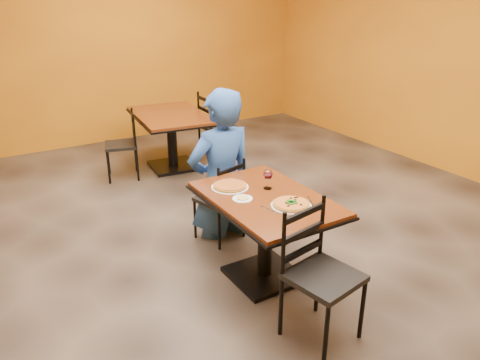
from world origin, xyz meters
TOP-DOWN VIEW (x-y plane):
  - floor at (0.00, 0.00)m, footprint 7.00×8.00m
  - wall_back at (0.00, 4.00)m, footprint 7.00×0.01m
  - table_main at (0.00, -0.50)m, footprint 0.83×1.23m
  - table_second at (0.42, 2.35)m, footprint 1.03×1.42m
  - chair_main_near at (-0.08, -1.31)m, footprint 0.51×0.51m
  - chair_main_far at (0.01, 0.30)m, footprint 0.46×0.46m
  - chair_second_left at (-0.28, 2.35)m, footprint 0.49×0.49m
  - chair_second_right at (1.13, 2.35)m, footprint 0.44×0.44m
  - diner at (0.09, 0.39)m, footprint 0.70×0.47m
  - plate_main at (0.06, -0.74)m, footprint 0.31×0.31m
  - pizza_main at (0.06, -0.74)m, footprint 0.28×0.28m
  - plate_far at (-0.15, -0.19)m, footprint 0.31×0.31m
  - pizza_far at (-0.15, -0.19)m, footprint 0.28×0.28m
  - side_plate at (-0.19, -0.45)m, footprint 0.16×0.16m
  - dip at (-0.19, -0.45)m, footprint 0.09×0.09m
  - wine_glass at (0.10, -0.37)m, footprint 0.08×0.08m
  - fork at (-0.11, -0.72)m, footprint 0.04×0.19m
  - knife at (0.24, -0.77)m, footprint 0.10×0.20m

SIDE VIEW (x-z plane):
  - floor at x=0.00m, z-range -0.01..0.01m
  - chair_main_far at x=0.01m, z-range 0.00..0.82m
  - chair_second_left at x=-0.28m, z-range 0.00..0.87m
  - chair_second_right at x=1.13m, z-range 0.00..0.95m
  - chair_main_near at x=-0.08m, z-range 0.00..0.97m
  - table_main at x=0.00m, z-range 0.18..0.93m
  - table_second at x=0.42m, z-range 0.19..0.94m
  - diner at x=0.09m, z-range 0.00..1.46m
  - fork at x=-0.11m, z-range 0.75..0.75m
  - knife at x=0.24m, z-range 0.75..0.75m
  - plate_main at x=0.06m, z-range 0.75..0.76m
  - plate_far at x=-0.15m, z-range 0.75..0.76m
  - side_plate at x=-0.19m, z-range 0.75..0.76m
  - dip at x=-0.19m, z-range 0.76..0.77m
  - pizza_main at x=0.06m, z-range 0.76..0.78m
  - pizza_far at x=-0.15m, z-range 0.76..0.78m
  - wine_glass at x=0.10m, z-range 0.75..0.93m
  - wall_back at x=0.00m, z-range 0.00..3.00m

